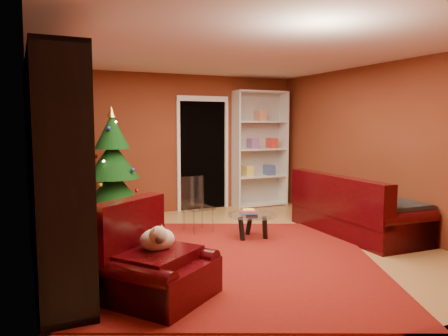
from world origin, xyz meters
name	(u,v)px	position (x,y,z in m)	size (l,w,h in m)	color
floor	(236,250)	(0.00, 0.00, -0.03)	(5.00, 5.50, 0.05)	#9F713C
ceiling	(237,49)	(0.00, 0.00, 2.62)	(5.00, 5.50, 0.05)	silver
wall_back	(173,143)	(0.00, 2.77, 1.30)	(5.00, 0.05, 2.60)	maroon
wall_left	(26,158)	(-2.52, 0.00, 1.30)	(0.05, 5.50, 2.60)	maroon
wall_right	(383,148)	(2.52, 0.00, 1.30)	(0.05, 5.50, 2.60)	maroon
doorway	(203,156)	(0.60, 2.73, 1.05)	(1.06, 0.60, 2.16)	black
rug	(239,260)	(-0.21, -0.49, 0.01)	(3.26, 3.80, 0.02)	maroon
media_unit	(52,170)	(-2.27, -0.06, 1.17)	(0.47, 3.04, 2.33)	black
christmas_tree	(113,169)	(-1.28, 1.89, 0.95)	(1.10, 1.10, 1.96)	black
gift_box_teal	(104,220)	(-1.45, 1.84, 0.15)	(0.29, 0.29, 0.29)	#227B79
gift_box_green	(153,216)	(-0.63, 1.87, 0.14)	(0.28, 0.28, 0.28)	#215934
gift_box_red	(117,212)	(-1.11, 2.58, 0.11)	(0.23, 0.23, 0.23)	maroon
white_bookshelf	(260,149)	(1.78, 2.57, 1.16)	(1.10, 0.40, 2.38)	white
armchair	(159,261)	(-1.42, -1.25, 0.38)	(0.98, 0.98, 0.76)	black
dog	(157,240)	(-1.41, -1.18, 0.57)	(0.40, 0.30, 0.25)	beige
sofa	(358,204)	(2.02, -0.05, 0.47)	(2.17, 0.97, 0.93)	black
coffee_table	(252,226)	(0.41, 0.33, 0.19)	(0.72, 0.72, 0.45)	gray
acrylic_chair	(198,208)	(-0.16, 1.02, 0.39)	(0.40, 0.43, 0.77)	#66605B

